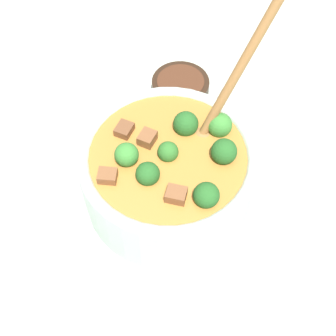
# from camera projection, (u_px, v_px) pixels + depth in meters

# --- Properties ---
(ground_plane) EXTENTS (4.00, 4.00, 0.00)m
(ground_plane) POSITION_uv_depth(u_px,v_px,m) (168.00, 194.00, 0.67)
(ground_plane) COLOR #ADBCAD
(stew_bowl) EXTENTS (0.23, 0.27, 0.26)m
(stew_bowl) POSITION_uv_depth(u_px,v_px,m) (169.00, 170.00, 0.62)
(stew_bowl) COLOR #B2C6BC
(stew_bowl) RESTS_ON ground_plane
(condiment_bowl) EXTENTS (0.09, 0.09, 0.04)m
(condiment_bowl) POSITION_uv_depth(u_px,v_px,m) (180.00, 89.00, 0.75)
(condiment_bowl) COLOR black
(condiment_bowl) RESTS_ON ground_plane
(empty_plate) EXTENTS (0.22, 0.22, 0.02)m
(empty_plate) POSITION_uv_depth(u_px,v_px,m) (14.00, 332.00, 0.55)
(empty_plate) COLOR white
(empty_plate) RESTS_ON ground_plane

